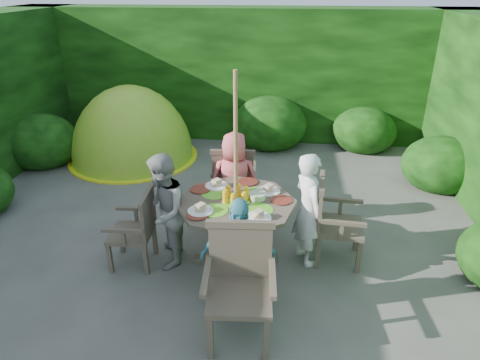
# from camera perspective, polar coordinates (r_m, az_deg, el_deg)

# --- Properties ---
(ground) EXTENTS (60.00, 60.00, 0.00)m
(ground) POSITION_cam_1_polar(r_m,az_deg,el_deg) (5.58, -4.07, -7.12)
(ground) COLOR #4B4943
(ground) RESTS_ON ground
(hedge_enclosure) EXTENTS (9.00, 9.00, 2.50)m
(hedge_enclosure) POSITION_cam_1_polar(r_m,az_deg,el_deg) (6.27, -2.27, 9.23)
(hedge_enclosure) COLOR black
(hedge_enclosure) RESTS_ON ground
(patio_table) EXTENTS (1.52, 1.52, 0.94)m
(patio_table) POSITION_cam_1_polar(r_m,az_deg,el_deg) (4.73, -0.48, -4.17)
(patio_table) COLOR #41372B
(patio_table) RESTS_ON ground
(parasol_pole) EXTENTS (0.05, 0.05, 2.20)m
(parasol_pole) POSITION_cam_1_polar(r_m,az_deg,el_deg) (4.53, -0.56, 0.70)
(parasol_pole) COLOR olive
(parasol_pole) RESTS_ON ground
(garden_chair_right) EXTENTS (0.55, 0.61, 0.96)m
(garden_chair_right) POSITION_cam_1_polar(r_m,az_deg,el_deg) (4.96, 12.28, -5.23)
(garden_chair_right) COLOR #41372B
(garden_chair_right) RESTS_ON ground
(garden_chair_left) EXTENTS (0.49, 0.54, 0.87)m
(garden_chair_left) POSITION_cam_1_polar(r_m,az_deg,el_deg) (4.93, -13.54, -6.26)
(garden_chair_left) COLOR #41372B
(garden_chair_left) RESTS_ON ground
(garden_chair_back) EXTENTS (0.62, 0.56, 0.97)m
(garden_chair_back) POSITION_cam_1_polar(r_m,az_deg,el_deg) (5.77, -0.86, 0.00)
(garden_chair_back) COLOR #41372B
(garden_chair_back) RESTS_ON ground
(garden_chair_front) EXTENTS (0.66, 0.60, 1.03)m
(garden_chair_front) POSITION_cam_1_polar(r_m,az_deg,el_deg) (3.89, -0.04, -13.46)
(garden_chair_front) COLOR #41372B
(garden_chair_front) RESTS_ON ground
(child_right) EXTENTS (0.50, 0.57, 1.33)m
(child_right) POSITION_cam_1_polar(r_m,az_deg,el_deg) (4.81, 9.05, -3.90)
(child_right) COLOR white
(child_right) RESTS_ON ground
(child_left) EXTENTS (0.60, 0.72, 1.33)m
(child_left) POSITION_cam_1_polar(r_m,az_deg,el_deg) (4.78, -10.19, -4.20)
(child_left) COLOR gray
(child_left) RESTS_ON ground
(child_back) EXTENTS (0.68, 0.49, 1.29)m
(child_back) POSITION_cam_1_polar(r_m,az_deg,el_deg) (5.45, -0.74, -0.14)
(child_back) COLOR #D9595E
(child_back) RESTS_ON ground
(child_front) EXTENTS (0.77, 0.43, 1.23)m
(child_front) POSITION_cam_1_polar(r_m,az_deg,el_deg) (4.08, -0.26, -10.21)
(child_front) COLOR #4DA5B5
(child_front) RESTS_ON ground
(dome_tent) EXTENTS (2.76, 2.76, 2.64)m
(dome_tent) POSITION_cam_1_polar(r_m,az_deg,el_deg) (8.09, -13.91, 2.91)
(dome_tent) COLOR #83C525
(dome_tent) RESTS_ON ground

